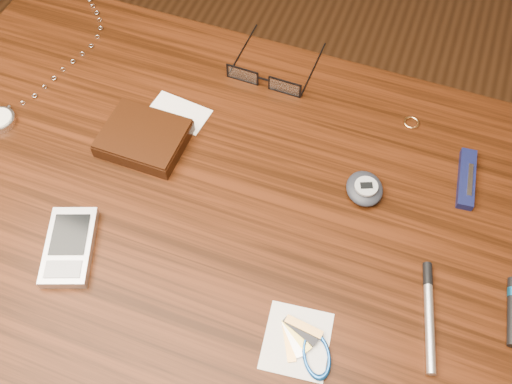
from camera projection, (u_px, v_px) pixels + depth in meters
ground at (225, 357)px, 1.45m from camera, size 3.80×3.80×0.00m
desk at (206, 238)px, 0.90m from camera, size 1.00×0.70×0.75m
wallet_and_card at (145, 137)px, 0.86m from camera, size 0.13×0.16×0.03m
eyeglasses at (265, 78)px, 0.93m from camera, size 0.13×0.14×0.03m
gold_ring at (411, 123)px, 0.89m from camera, size 0.03×0.03×0.00m
pocket_watch at (5, 115)px, 0.89m from camera, size 0.09×0.34×0.02m
pda_phone at (69, 246)px, 0.77m from camera, size 0.10×0.13×0.02m
pedometer at (365, 188)px, 0.82m from camera, size 0.07×0.08×0.02m
notepad_keys at (307, 347)px, 0.70m from camera, size 0.11×0.10×0.01m
pocket_knife at (467, 179)px, 0.83m from camera, size 0.03×0.10×0.01m
silver_pen at (429, 307)px, 0.72m from camera, size 0.04×0.14×0.01m
black_blue_pen at (512, 309)px, 0.72m from camera, size 0.02×0.09×0.01m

